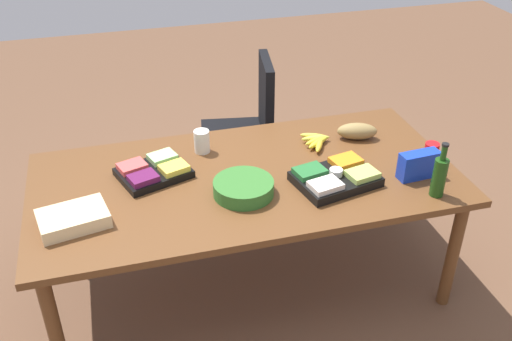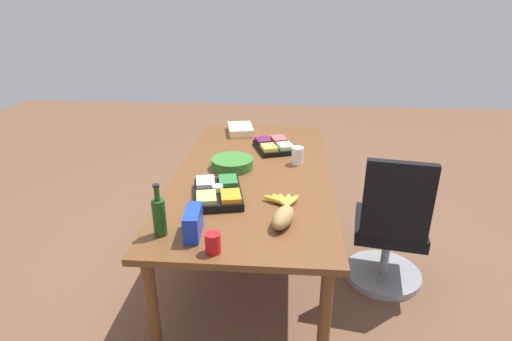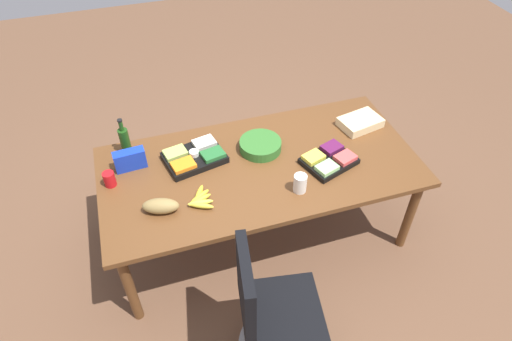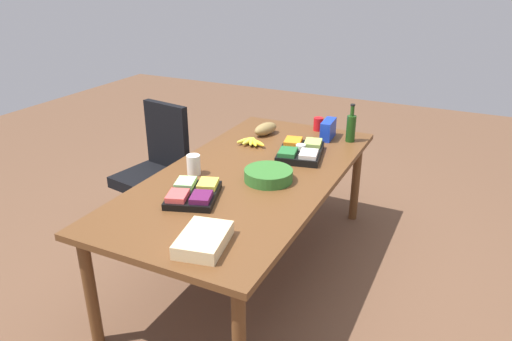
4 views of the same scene
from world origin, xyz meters
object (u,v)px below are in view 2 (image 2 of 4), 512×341
(conference_table, at_px, (253,180))
(bread_loaf, at_px, (283,217))
(veggie_tray, at_px, (218,193))
(salad_bowl, at_px, (232,163))
(chip_bag_blue, at_px, (193,223))
(wine_bottle, at_px, (159,216))
(office_chair, at_px, (389,236))
(sheet_cake, at_px, (240,129))
(fruit_platter, at_px, (274,146))
(red_solo_cup, at_px, (213,243))
(mayo_jar, at_px, (297,156))
(banana_bunch, at_px, (283,200))

(conference_table, distance_m, bread_loaf, 0.79)
(conference_table, bearing_deg, veggie_tray, 156.45)
(salad_bowl, height_order, chip_bag_blue, chip_bag_blue)
(wine_bottle, bearing_deg, office_chair, -64.85)
(conference_table, relative_size, salad_bowl, 7.32)
(sheet_cake, xyz_separation_m, salad_bowl, (-0.85, -0.03, 0.00))
(wine_bottle, bearing_deg, bread_loaf, -77.25)
(conference_table, bearing_deg, salad_bowl, 71.08)
(conference_table, bearing_deg, fruit_platter, -15.62)
(wine_bottle, height_order, fruit_platter, wine_bottle)
(red_solo_cup, bearing_deg, office_chair, -53.66)
(red_solo_cup, bearing_deg, sheet_cake, 2.35)
(fruit_platter, distance_m, mayo_jar, 0.36)
(office_chair, distance_m, mayo_jar, 0.89)
(office_chair, bearing_deg, bread_loaf, 124.38)
(salad_bowl, relative_size, mayo_jar, 2.34)
(sheet_cake, xyz_separation_m, banana_bunch, (-1.40, -0.43, -0.01))
(sheet_cake, relative_size, banana_bunch, 1.31)
(salad_bowl, bearing_deg, bread_loaf, -153.89)
(banana_bunch, bearing_deg, sheet_cake, 17.06)
(salad_bowl, height_order, mayo_jar, mayo_jar)
(wine_bottle, bearing_deg, sheet_cake, -7.43)
(sheet_cake, bearing_deg, chip_bag_blue, 178.24)
(sheet_cake, relative_size, veggie_tray, 0.68)
(bread_loaf, relative_size, fruit_platter, 0.56)
(wine_bottle, xyz_separation_m, salad_bowl, (0.96, -0.27, -0.08))
(conference_table, relative_size, chip_bag_blue, 10.45)
(salad_bowl, bearing_deg, red_solo_cup, -177.64)
(bread_loaf, height_order, fruit_platter, bread_loaf)
(wine_bottle, distance_m, salad_bowl, 1.00)
(red_solo_cup, height_order, veggie_tray, red_solo_cup)
(office_chair, distance_m, veggie_tray, 1.26)
(salad_bowl, xyz_separation_m, veggie_tray, (-0.50, 0.03, -0.00))
(veggie_tray, relative_size, mayo_jar, 3.53)
(wine_bottle, relative_size, mayo_jar, 2.25)
(chip_bag_blue, bearing_deg, office_chair, -62.13)
(wine_bottle, bearing_deg, conference_table, -25.65)
(sheet_cake, distance_m, banana_bunch, 1.46)
(sheet_cake, bearing_deg, conference_table, -167.67)
(bread_loaf, height_order, chip_bag_blue, chip_bag_blue)
(office_chair, distance_m, sheet_cake, 1.69)
(bread_loaf, distance_m, mayo_jar, 0.93)
(office_chair, distance_m, red_solo_cup, 1.43)
(office_chair, bearing_deg, mayo_jar, 57.86)
(sheet_cake, height_order, wine_bottle, wine_bottle)
(office_chair, xyz_separation_m, bread_loaf, (-0.52, 0.75, 0.42))
(veggie_tray, relative_size, bread_loaf, 1.97)
(office_chair, relative_size, bread_loaf, 4.28)
(fruit_platter, xyz_separation_m, banana_bunch, (-0.98, -0.10, -0.01))
(conference_table, bearing_deg, red_solo_cup, 173.60)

